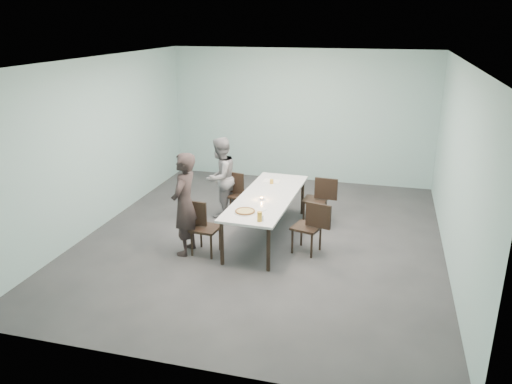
% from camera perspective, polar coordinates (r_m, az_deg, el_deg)
% --- Properties ---
extents(ground, '(7.00, 7.00, 0.00)m').
position_cam_1_polar(ground, '(8.70, 0.76, -5.29)').
color(ground, '#333335').
rests_on(ground, ground).
extents(room_shell, '(6.02, 7.02, 3.01)m').
position_cam_1_polar(room_shell, '(8.07, 0.82, 7.91)').
color(room_shell, '#9BC3C0').
rests_on(room_shell, ground).
extents(table, '(1.00, 2.63, 0.75)m').
position_cam_1_polar(table, '(8.52, 1.26, -0.79)').
color(table, white).
rests_on(table, ground).
extents(chair_near_left, '(0.63, 0.46, 0.87)m').
position_cam_1_polar(chair_near_left, '(8.05, -6.32, -3.61)').
color(chair_near_left, black).
rests_on(chair_near_left, ground).
extents(chair_far_left, '(0.64, 0.50, 0.87)m').
position_cam_1_polar(chair_far_left, '(9.46, -1.97, 0.03)').
color(chair_far_left, black).
rests_on(chair_far_left, ground).
extents(chair_near_right, '(0.65, 0.52, 0.87)m').
position_cam_1_polar(chair_near_right, '(8.03, 6.36, -3.67)').
color(chair_near_right, black).
rests_on(chair_near_right, ground).
extents(chair_far_right, '(0.63, 0.45, 0.87)m').
position_cam_1_polar(chair_far_right, '(9.26, 7.30, -0.55)').
color(chair_far_right, black).
rests_on(chair_far_right, ground).
extents(diner_near, '(0.41, 0.61, 1.67)m').
position_cam_1_polar(diner_near, '(7.95, -8.16, -1.38)').
color(diner_near, black).
rests_on(diner_near, ground).
extents(diner_far, '(0.78, 0.88, 1.53)m').
position_cam_1_polar(diner_far, '(9.47, -4.09, 1.70)').
color(diner_far, gray).
rests_on(diner_far, ground).
extents(pizza, '(0.34, 0.34, 0.04)m').
position_cam_1_polar(pizza, '(7.77, -1.26, -2.23)').
color(pizza, white).
rests_on(pizza, table).
extents(side_plate, '(0.18, 0.18, 0.01)m').
position_cam_1_polar(side_plate, '(7.89, 0.53, -1.98)').
color(side_plate, white).
rests_on(side_plate, table).
extents(beer_glass, '(0.08, 0.08, 0.15)m').
position_cam_1_polar(beer_glass, '(7.41, 0.41, -2.83)').
color(beer_glass, gold).
rests_on(beer_glass, table).
extents(water_tumbler, '(0.08, 0.08, 0.09)m').
position_cam_1_polar(water_tumbler, '(7.45, 0.59, -2.97)').
color(water_tumbler, silver).
rests_on(water_tumbler, table).
extents(tealight, '(0.06, 0.06, 0.05)m').
position_cam_1_polar(tealight, '(8.30, 0.66, -0.76)').
color(tealight, silver).
rests_on(tealight, table).
extents(amber_tumbler, '(0.07, 0.07, 0.08)m').
position_cam_1_polar(amber_tumbler, '(9.12, 1.80, 1.21)').
color(amber_tumbler, gold).
rests_on(amber_tumbler, table).
extents(menu, '(0.31, 0.23, 0.01)m').
position_cam_1_polar(menu, '(9.27, 1.78, 1.29)').
color(menu, silver).
rests_on(menu, table).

